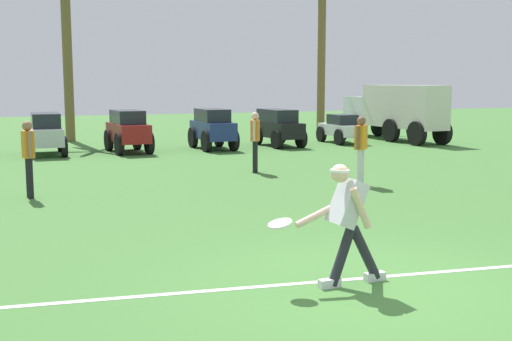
% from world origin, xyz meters
% --- Properties ---
extents(ground_plane, '(80.00, 80.00, 0.00)m').
position_xyz_m(ground_plane, '(0.00, 0.00, 0.00)').
color(ground_plane, '#427534').
extents(field_line_paint, '(19.55, 2.46, 0.01)m').
position_xyz_m(field_line_paint, '(0.00, 0.38, 0.00)').
color(field_line_paint, white).
rests_on(field_line_paint, ground_plane).
extents(frisbee_thrower, '(1.11, 0.46, 1.42)m').
position_xyz_m(frisbee_thrower, '(-0.21, 0.22, 0.80)').
color(frisbee_thrower, '#23232D').
rests_on(frisbee_thrower, ground_plane).
extents(frisbee_in_flight, '(0.33, 0.33, 0.09)m').
position_xyz_m(frisbee_in_flight, '(-0.98, 0.38, 0.76)').
color(frisbee_in_flight, white).
extents(teammate_near_sideline, '(0.42, 0.38, 1.56)m').
position_xyz_m(teammate_near_sideline, '(3.66, 6.50, 0.94)').
color(teammate_near_sideline, silver).
rests_on(teammate_near_sideline, ground_plane).
extents(teammate_midfield, '(0.25, 0.50, 1.56)m').
position_xyz_m(teammate_midfield, '(-3.41, 7.49, 0.94)').
color(teammate_midfield, black).
rests_on(teammate_midfield, ground_plane).
extents(teammate_deep, '(0.34, 0.47, 1.56)m').
position_xyz_m(teammate_deep, '(2.17, 9.28, 0.94)').
color(teammate_deep, black).
rests_on(teammate_deep, ground_plane).
extents(parked_car_slot_c, '(1.16, 2.41, 1.34)m').
position_xyz_m(parked_car_slot_c, '(-2.61, 15.54, 0.72)').
color(parked_car_slot_c, '#B7BABF').
rests_on(parked_car_slot_c, ground_plane).
extents(parked_car_slot_d, '(1.31, 2.41, 1.40)m').
position_xyz_m(parked_car_slot_d, '(-0.04, 15.29, 0.74)').
color(parked_car_slot_d, maroon).
rests_on(parked_car_slot_d, ground_plane).
extents(parked_car_slot_e, '(1.20, 2.37, 1.40)m').
position_xyz_m(parked_car_slot_e, '(2.90, 15.26, 0.74)').
color(parked_car_slot_e, navy).
rests_on(parked_car_slot_e, ground_plane).
extents(parked_car_slot_f, '(1.25, 2.44, 1.34)m').
position_xyz_m(parked_car_slot_f, '(5.45, 15.41, 0.72)').
color(parked_car_slot_f, black).
rests_on(parked_car_slot_f, ground_plane).
extents(parked_car_slot_g, '(1.13, 2.22, 1.10)m').
position_xyz_m(parked_car_slot_g, '(8.16, 15.60, 0.56)').
color(parked_car_slot_g, silver).
rests_on(parked_car_slot_g, ground_plane).
extents(box_truck, '(1.51, 5.93, 2.20)m').
position_xyz_m(box_truck, '(10.76, 15.89, 1.23)').
color(box_truck, silver).
rests_on(box_truck, ground_plane).
extents(palm_tree_left_of_centre, '(3.25, 3.54, 6.47)m').
position_xyz_m(palm_tree_left_of_centre, '(-1.44, 20.22, 3.77)').
color(palm_tree_left_of_centre, brown).
rests_on(palm_tree_left_of_centre, ground_plane).
extents(palm_tree_right_of_centre, '(3.20, 3.46, 7.24)m').
position_xyz_m(palm_tree_right_of_centre, '(10.57, 22.08, 4.11)').
color(palm_tree_right_of_centre, brown).
rests_on(palm_tree_right_of_centre, ground_plane).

